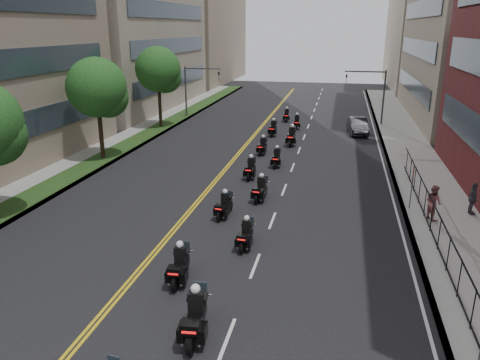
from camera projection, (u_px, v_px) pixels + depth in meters
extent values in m
cube|color=gray|center=(421.00, 174.00, 32.05)|extent=(4.00, 90.00, 0.15)
cube|color=gray|center=(100.00, 155.00, 36.87)|extent=(4.00, 90.00, 0.15)
cube|color=#193513|center=(109.00, 154.00, 36.68)|extent=(2.00, 90.00, 0.04)
cube|color=#333F4C|center=(412.00, 85.00, 51.95)|extent=(0.12, 24.08, 1.80)
cube|color=#333F4C|center=(417.00, 48.00, 50.70)|extent=(0.12, 24.08, 1.80)
cube|color=#333F4C|center=(421.00, 9.00, 49.45)|extent=(0.12, 24.08, 1.80)
cube|color=gray|center=(444.00, 5.00, 75.32)|extent=(15.00, 28.00, 26.00)
cube|color=#333F4C|center=(2.00, 132.00, 28.76)|extent=(0.12, 25.80, 1.80)
cube|color=#333F4C|center=(174.00, 80.00, 57.55)|extent=(0.12, 24.08, 1.80)
cube|color=#333F4C|center=(173.00, 46.00, 56.30)|extent=(0.12, 24.08, 1.80)
cube|color=#333F4C|center=(171.00, 11.00, 55.05)|extent=(0.12, 24.08, 1.80)
cube|color=gray|center=(187.00, 7.00, 84.06)|extent=(16.00, 28.00, 26.00)
cube|color=black|center=(446.00, 228.00, 19.71)|extent=(0.05, 28.00, 0.05)
cube|color=black|center=(442.00, 256.00, 20.11)|extent=(0.05, 28.00, 0.05)
cylinder|color=#312516|center=(100.00, 127.00, 35.01)|extent=(0.32, 0.32, 5.11)
sphere|color=#1A4B19|center=(97.00, 87.00, 34.09)|extent=(4.40, 4.40, 4.40)
sphere|color=#1A4B19|center=(108.00, 97.00, 34.57)|extent=(3.08, 3.08, 3.08)
cylinder|color=#312516|center=(160.00, 101.00, 46.11)|extent=(0.32, 0.32, 5.39)
sphere|color=#1A4B19|center=(158.00, 69.00, 45.14)|extent=(4.40, 4.40, 4.40)
sphere|color=#1A4B19|center=(166.00, 77.00, 45.64)|extent=(3.08, 3.08, 3.08)
cylinder|color=#3F3F44|center=(384.00, 98.00, 47.29)|extent=(0.18, 0.18, 5.60)
cylinder|color=#3F3F44|center=(365.00, 72.00, 46.88)|extent=(4.00, 0.14, 0.14)
imported|color=black|center=(346.00, 79.00, 47.49)|extent=(0.16, 0.20, 1.00)
cylinder|color=#3F3F44|center=(186.00, 92.00, 51.50)|extent=(0.18, 0.18, 5.60)
cylinder|color=#3F3F44|center=(203.00, 69.00, 50.29)|extent=(4.00, 0.14, 0.14)
imported|color=black|center=(219.00, 76.00, 50.18)|extent=(0.16, 0.20, 1.00)
cylinder|color=black|center=(191.00, 343.00, 14.46)|extent=(0.24, 0.77, 0.76)
cylinder|color=black|center=(201.00, 310.00, 16.15)|extent=(0.24, 0.77, 0.76)
cube|color=black|center=(196.00, 317.00, 15.21)|extent=(0.63, 1.55, 0.45)
cube|color=silver|center=(197.00, 323.00, 15.34)|extent=(0.49, 0.66, 0.33)
cube|color=black|center=(190.00, 327.00, 14.28)|extent=(0.63, 0.53, 0.36)
cube|color=red|center=(189.00, 332.00, 14.06)|extent=(0.45, 0.08, 0.08)
cube|color=black|center=(196.00, 302.00, 15.08)|extent=(0.52, 0.37, 0.69)
sphere|color=white|center=(196.00, 289.00, 14.95)|extent=(0.32, 0.32, 0.32)
cylinder|color=black|center=(175.00, 283.00, 17.91)|extent=(0.19, 0.70, 0.69)
cylinder|color=black|center=(186.00, 263.00, 19.43)|extent=(0.19, 0.70, 0.69)
cube|color=black|center=(180.00, 266.00, 18.58)|extent=(0.52, 1.39, 0.41)
cube|color=silver|center=(181.00, 271.00, 18.70)|extent=(0.42, 0.58, 0.30)
cube|color=black|center=(174.00, 271.00, 17.74)|extent=(0.56, 0.46, 0.32)
cube|color=red|center=(173.00, 274.00, 17.55)|extent=(0.41, 0.06, 0.07)
cube|color=black|center=(180.00, 254.00, 18.47)|extent=(0.46, 0.31, 0.63)
sphere|color=white|center=(180.00, 244.00, 18.35)|extent=(0.29, 0.29, 0.29)
cylinder|color=black|center=(242.00, 247.00, 20.90)|extent=(0.15, 0.62, 0.62)
cylinder|color=black|center=(250.00, 234.00, 22.24)|extent=(0.15, 0.62, 0.62)
cube|color=black|center=(246.00, 235.00, 21.49)|extent=(0.44, 1.25, 0.36)
cube|color=silver|center=(247.00, 239.00, 21.59)|extent=(0.37, 0.52, 0.27)
cube|color=black|center=(242.00, 238.00, 20.75)|extent=(0.49, 0.40, 0.29)
cube|color=red|center=(241.00, 240.00, 20.58)|extent=(0.37, 0.04, 0.06)
cube|color=black|center=(247.00, 226.00, 21.39)|extent=(0.41, 0.27, 0.56)
sphere|color=white|center=(247.00, 218.00, 21.27)|extent=(0.26, 0.26, 0.26)
cylinder|color=black|center=(220.00, 216.00, 24.35)|extent=(0.21, 0.63, 0.62)
cylinder|color=black|center=(230.00, 206.00, 25.65)|extent=(0.21, 0.63, 0.62)
cube|color=black|center=(225.00, 207.00, 24.92)|extent=(0.55, 1.27, 0.36)
cube|color=silver|center=(225.00, 210.00, 25.03)|extent=(0.41, 0.54, 0.27)
cube|color=black|center=(220.00, 207.00, 24.20)|extent=(0.52, 0.44, 0.29)
cube|color=red|center=(218.00, 209.00, 24.04)|extent=(0.37, 0.08, 0.06)
cube|color=black|center=(225.00, 198.00, 24.82)|extent=(0.43, 0.31, 0.57)
sphere|color=white|center=(225.00, 191.00, 24.71)|extent=(0.26, 0.26, 0.26)
cylinder|color=black|center=(257.00, 199.00, 26.71)|extent=(0.22, 0.67, 0.66)
cylinder|color=black|center=(265.00, 190.00, 28.09)|extent=(0.22, 0.67, 0.66)
cube|color=black|center=(261.00, 190.00, 27.31)|extent=(0.57, 1.34, 0.39)
cube|color=silver|center=(261.00, 194.00, 27.43)|extent=(0.43, 0.57, 0.29)
cube|color=black|center=(257.00, 191.00, 26.55)|extent=(0.55, 0.47, 0.31)
cube|color=red|center=(256.00, 192.00, 26.38)|extent=(0.39, 0.08, 0.07)
cube|color=black|center=(261.00, 182.00, 27.21)|extent=(0.46, 0.32, 0.60)
sphere|color=white|center=(262.00, 175.00, 27.09)|extent=(0.28, 0.28, 0.28)
cylinder|color=black|center=(249.00, 176.00, 30.70)|extent=(0.14, 0.66, 0.66)
cylinder|color=black|center=(253.00, 170.00, 32.14)|extent=(0.14, 0.66, 0.66)
cube|color=black|center=(251.00, 169.00, 31.34)|extent=(0.41, 1.30, 0.39)
cube|color=silver|center=(251.00, 172.00, 31.45)|extent=(0.37, 0.53, 0.29)
cube|color=black|center=(249.00, 169.00, 30.55)|extent=(0.50, 0.41, 0.31)
cube|color=red|center=(248.00, 170.00, 30.37)|extent=(0.39, 0.03, 0.07)
cube|color=black|center=(251.00, 162.00, 31.23)|extent=(0.42, 0.27, 0.60)
sphere|color=white|center=(251.00, 156.00, 31.11)|extent=(0.28, 0.28, 0.28)
cylinder|color=black|center=(275.00, 165.00, 33.36)|extent=(0.14, 0.63, 0.63)
cylinder|color=black|center=(278.00, 159.00, 34.74)|extent=(0.14, 0.63, 0.63)
cube|color=black|center=(277.00, 159.00, 33.97)|extent=(0.40, 1.25, 0.37)
cube|color=silver|center=(277.00, 161.00, 34.08)|extent=(0.36, 0.51, 0.28)
cube|color=black|center=(276.00, 158.00, 33.21)|extent=(0.48, 0.39, 0.30)
cube|color=red|center=(275.00, 159.00, 33.04)|extent=(0.37, 0.03, 0.06)
cube|color=black|center=(277.00, 152.00, 33.87)|extent=(0.41, 0.26, 0.57)
sphere|color=white|center=(277.00, 147.00, 33.75)|extent=(0.27, 0.27, 0.27)
cylinder|color=black|center=(261.00, 152.00, 36.65)|extent=(0.18, 0.64, 0.63)
cylinder|color=black|center=(265.00, 148.00, 37.99)|extent=(0.18, 0.64, 0.63)
cube|color=black|center=(263.00, 147.00, 37.24)|extent=(0.49, 1.27, 0.37)
cube|color=silver|center=(263.00, 149.00, 37.35)|extent=(0.39, 0.53, 0.28)
cube|color=black|center=(261.00, 146.00, 36.50)|extent=(0.51, 0.42, 0.30)
cube|color=red|center=(260.00, 147.00, 36.33)|extent=(0.37, 0.06, 0.06)
cube|color=black|center=(263.00, 141.00, 37.14)|extent=(0.43, 0.29, 0.57)
sphere|color=white|center=(263.00, 136.00, 37.03)|extent=(0.27, 0.27, 0.27)
cylinder|color=black|center=(290.00, 143.00, 39.32)|extent=(0.17, 0.74, 0.74)
cylinder|color=black|center=(293.00, 139.00, 40.92)|extent=(0.17, 0.74, 0.74)
cube|color=black|center=(292.00, 137.00, 40.02)|extent=(0.49, 1.48, 0.44)
cube|color=silver|center=(292.00, 140.00, 40.15)|extent=(0.43, 0.61, 0.33)
cube|color=black|center=(291.00, 137.00, 39.14)|extent=(0.58, 0.47, 0.35)
cube|color=red|center=(290.00, 137.00, 38.93)|extent=(0.44, 0.04, 0.08)
cube|color=black|center=(292.00, 131.00, 39.90)|extent=(0.49, 0.32, 0.68)
sphere|color=white|center=(292.00, 126.00, 39.77)|extent=(0.32, 0.32, 0.32)
cylinder|color=black|center=(272.00, 134.00, 42.91)|extent=(0.16, 0.67, 0.67)
cylinder|color=black|center=(275.00, 130.00, 44.35)|extent=(0.16, 0.67, 0.67)
cube|color=black|center=(273.00, 129.00, 43.55)|extent=(0.46, 1.34, 0.39)
cube|color=silver|center=(273.00, 131.00, 43.66)|extent=(0.39, 0.55, 0.29)
cube|color=black|center=(272.00, 128.00, 42.75)|extent=(0.53, 0.43, 0.31)
cube|color=red|center=(271.00, 129.00, 42.57)|extent=(0.39, 0.04, 0.07)
cube|color=black|center=(274.00, 124.00, 43.44)|extent=(0.44, 0.29, 0.61)
sphere|color=white|center=(274.00, 119.00, 43.32)|extent=(0.28, 0.28, 0.28)
cylinder|color=black|center=(296.00, 127.00, 45.85)|extent=(0.17, 0.65, 0.64)
cylinder|color=black|center=(297.00, 124.00, 47.28)|extent=(0.17, 0.65, 0.64)
cube|color=black|center=(297.00, 123.00, 46.48)|extent=(0.47, 1.30, 0.38)
cube|color=silver|center=(297.00, 125.00, 46.59)|extent=(0.39, 0.54, 0.28)
cube|color=black|center=(297.00, 122.00, 45.70)|extent=(0.51, 0.43, 0.30)
cube|color=red|center=(296.00, 123.00, 45.52)|extent=(0.38, 0.05, 0.07)
cube|color=black|center=(297.00, 118.00, 46.38)|extent=(0.43, 0.29, 0.59)
sphere|color=white|center=(297.00, 114.00, 46.26)|extent=(0.27, 0.27, 0.27)
cylinder|color=black|center=(286.00, 120.00, 49.56)|extent=(0.17, 0.63, 0.63)
cylinder|color=black|center=(287.00, 117.00, 50.94)|extent=(0.17, 0.63, 0.63)
cube|color=black|center=(287.00, 116.00, 50.17)|extent=(0.46, 1.27, 0.37)
cube|color=silver|center=(287.00, 118.00, 50.28)|extent=(0.38, 0.53, 0.28)
cube|color=black|center=(286.00, 115.00, 49.41)|extent=(0.50, 0.42, 0.30)
cube|color=red|center=(286.00, 116.00, 49.23)|extent=(0.37, 0.05, 0.06)
cube|color=black|center=(287.00, 112.00, 50.07)|extent=(0.42, 0.28, 0.57)
sphere|color=white|center=(287.00, 108.00, 49.96)|extent=(0.27, 0.27, 0.27)
imported|color=black|center=(358.00, 126.00, 44.30)|extent=(2.09, 4.71, 1.50)
imported|color=#965253|center=(433.00, 202.00, 24.10)|extent=(1.03, 1.12, 1.85)
imported|color=#3F3D45|center=(473.00, 199.00, 24.75)|extent=(0.47, 1.05, 1.76)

